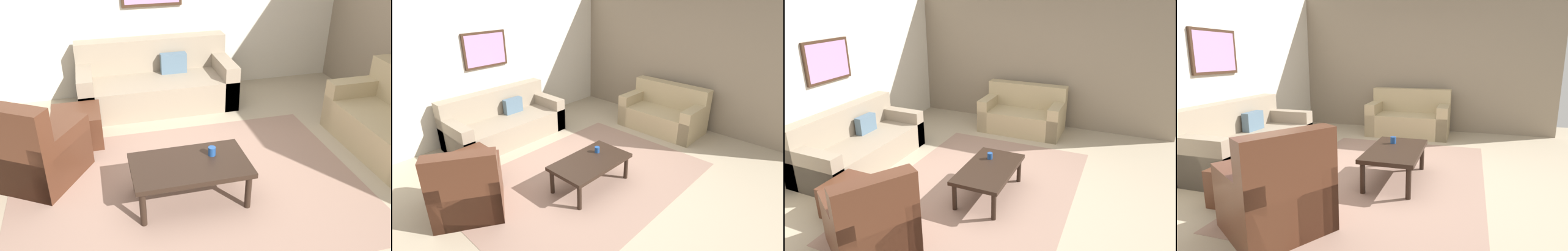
% 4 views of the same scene
% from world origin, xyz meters
% --- Properties ---
extents(ground_plane, '(8.00, 8.00, 0.00)m').
position_xyz_m(ground_plane, '(0.00, 0.00, 0.00)').
color(ground_plane, tan).
extents(area_rug, '(3.51, 2.47, 0.01)m').
position_xyz_m(area_rug, '(0.00, 0.00, 0.00)').
color(area_rug, '#947364').
rests_on(area_rug, ground_plane).
extents(couch_main, '(2.10, 0.93, 0.88)m').
position_xyz_m(couch_main, '(0.03, 2.09, 0.30)').
color(couch_main, gray).
rests_on(couch_main, ground_plane).
extents(armchair_leather, '(1.10, 1.10, 0.95)m').
position_xyz_m(armchair_leather, '(-1.50, 0.52, 0.31)').
color(armchair_leather, '#4C2819').
rests_on(armchair_leather, ground_plane).
extents(ottoman, '(0.56, 0.56, 0.40)m').
position_xyz_m(ottoman, '(-1.06, 1.22, 0.20)').
color(ottoman, '#4C2819').
rests_on(ottoman, ground_plane).
extents(coffee_table, '(1.10, 0.64, 0.41)m').
position_xyz_m(coffee_table, '(-0.03, -0.17, 0.36)').
color(coffee_table, black).
rests_on(coffee_table, ground_plane).
extents(cup, '(0.07, 0.07, 0.09)m').
position_xyz_m(cup, '(0.21, -0.09, 0.45)').
color(cup, '#1E478C').
rests_on(cup, coffee_table).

